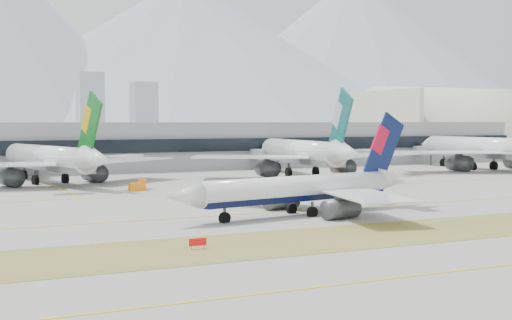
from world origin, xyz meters
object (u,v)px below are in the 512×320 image
taxiing_airliner (306,189)px  widebody_eva (52,160)px  widebody_cathay (304,154)px  widebody_china_air (486,149)px  terminal (135,145)px  hangar (460,155)px

taxiing_airliner → widebody_eva: bearing=-80.5°
widebody_eva → widebody_cathay: widebody_cathay is taller
widebody_china_air → terminal: (-96.84, 56.36, 1.02)m
widebody_china_air → hangar: bearing=-34.3°
widebody_china_air → taxiing_airliner: bearing=126.1°
widebody_eva → hangar: (189.20, 68.89, -5.76)m
taxiing_airliner → hangar: (161.57, 144.87, -4.00)m
widebody_eva → widebody_cathay: (67.13, -5.59, 0.44)m
taxiing_airliner → terminal: size_ratio=0.18×
taxiing_airliner → widebody_cathay: 80.75m
widebody_eva → terminal: 59.80m
widebody_china_air → hangar: (57.72, 76.52, -6.35)m
widebody_china_air → terminal: size_ratio=0.24×
widebody_eva → widebody_cathay: 67.37m
widebody_eva → hangar: 201.43m
taxiing_airliner → hangar: size_ratio=0.56×
hangar → widebody_cathay: bearing=-148.6°
widebody_eva → terminal: (34.64, 48.73, 1.61)m
taxiing_airliner → widebody_eva: 80.87m
taxiing_airliner → widebody_eva: widebody_eva is taller
hangar → terminal: bearing=-172.6°
widebody_cathay → terminal: 63.31m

